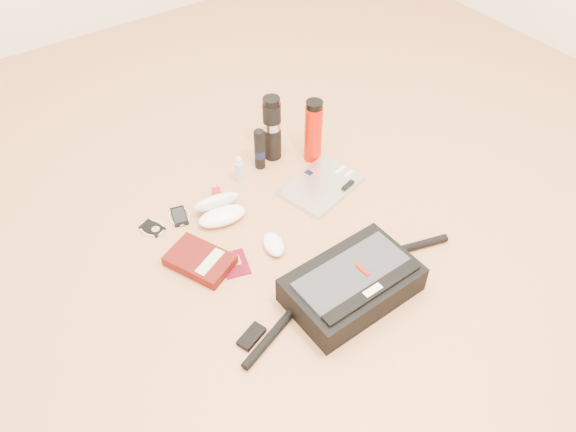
{
  "coord_description": "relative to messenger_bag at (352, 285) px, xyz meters",
  "views": [
    {
      "loc": [
        -0.8,
        -1.08,
        1.53
      ],
      "look_at": [
        0.03,
        0.11,
        0.06
      ],
      "focal_mm": 35.0,
      "sensor_mm": 36.0,
      "label": 1
    }
  ],
  "objects": [
    {
      "name": "spray_bottle",
      "position": [
        -0.0,
        0.71,
        -0.0
      ],
      "size": [
        0.04,
        0.04,
        0.12
      ],
      "rotation": [
        0.0,
        0.0,
        0.29
      ],
      "color": "#A1C5E1",
      "rests_on": "ground"
    },
    {
      "name": "thermos_red",
      "position": [
        0.33,
        0.66,
        0.08
      ],
      "size": [
        0.09,
        0.09,
        0.28
      ],
      "rotation": [
        0.0,
        0.0,
        -0.2
      ],
      "color": "#BF0F00",
      "rests_on": "ground"
    },
    {
      "name": "laptop",
      "position": [
        0.25,
        0.48,
        -0.05
      ],
      "size": [
        0.36,
        0.29,
        0.03
      ],
      "rotation": [
        0.0,
        0.0,
        0.26
      ],
      "color": "silver",
      "rests_on": "ground"
    },
    {
      "name": "phone",
      "position": [
        -0.3,
        0.66,
        -0.05
      ],
      "size": [
        0.1,
        0.11,
        0.01
      ],
      "rotation": [
        0.0,
        0.0,
        -0.27
      ],
      "color": "black",
      "rests_on": "ground"
    },
    {
      "name": "sunglasses_case",
      "position": [
        -0.17,
        0.58,
        -0.02
      ],
      "size": [
        0.21,
        0.18,
        0.11
      ],
      "rotation": [
        0.0,
        0.0,
        -0.17
      ],
      "color": "white",
      "rests_on": "ground"
    },
    {
      "name": "passport",
      "position": [
        -0.25,
        0.34,
        -0.05
      ],
      "size": [
        0.12,
        0.14,
        0.01
      ],
      "rotation": [
        0.0,
        0.0,
        -0.29
      ],
      "color": "#500415",
      "rests_on": "ground"
    },
    {
      "name": "thermos_black",
      "position": [
        0.2,
        0.76,
        0.09
      ],
      "size": [
        0.08,
        0.08,
        0.29
      ],
      "rotation": [
        0.0,
        0.0,
        -0.06
      ],
      "color": "black",
      "rests_on": "ground"
    },
    {
      "name": "book",
      "position": [
        -0.35,
        0.41,
        -0.04
      ],
      "size": [
        0.23,
        0.27,
        0.04
      ],
      "rotation": [
        0.0,
        0.0,
        0.43
      ],
      "color": "#460B07",
      "rests_on": "ground"
    },
    {
      "name": "inhaler",
      "position": [
        -0.12,
        0.68,
        -0.04
      ],
      "size": [
        0.05,
        0.11,
        0.03
      ],
      "rotation": [
        0.0,
        0.0,
        -0.3
      ],
      "color": "#A51010",
      "rests_on": "ground"
    },
    {
      "name": "ground",
      "position": [
        -0.03,
        0.27,
        -0.06
      ],
      "size": [
        4.0,
        4.0,
        0.0
      ],
      "primitive_type": "plane",
      "color": "#C07F50",
      "rests_on": "ground"
    },
    {
      "name": "mouse",
      "position": [
        -0.09,
        0.32,
        -0.04
      ],
      "size": [
        0.1,
        0.14,
        0.04
      ],
      "rotation": [
        0.0,
        0.0,
        -0.27
      ],
      "color": "white",
      "rests_on": "ground"
    },
    {
      "name": "messenger_bag",
      "position": [
        0.0,
        0.0,
        0.0
      ],
      "size": [
        0.9,
        0.28,
        0.12
      ],
      "rotation": [
        0.0,
        0.0,
        0.03
      ],
      "color": "black",
      "rests_on": "ground"
    },
    {
      "name": "ipod",
      "position": [
        -0.41,
        0.66,
        -0.05
      ],
      "size": [
        0.1,
        0.1,
        0.01
      ],
      "rotation": [
        0.0,
        0.0,
        0.39
      ],
      "color": "black",
      "rests_on": "ground"
    },
    {
      "name": "aerosol_can",
      "position": [
        0.12,
        0.74,
        0.04
      ],
      "size": [
        0.06,
        0.06,
        0.19
      ],
      "rotation": [
        0.0,
        0.0,
        0.33
      ],
      "color": "black",
      "rests_on": "ground"
    }
  ]
}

